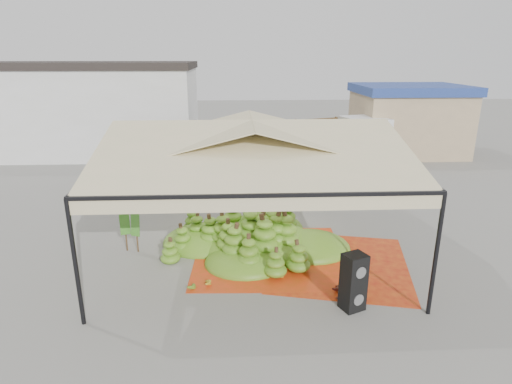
{
  "coord_description": "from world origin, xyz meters",
  "views": [
    {
      "loc": [
        -0.5,
        -12.52,
        5.84
      ],
      "look_at": [
        0.2,
        1.5,
        1.3
      ],
      "focal_mm": 30.0,
      "sensor_mm": 36.0,
      "label": 1
    }
  ],
  "objects_px": {
    "vendor": "(293,173)",
    "truck_left": "(235,148)",
    "speaker_stack": "(353,282)",
    "truck_right": "(326,138)",
    "banana_heap": "(259,227)"
  },
  "relations": [
    {
      "from": "banana_heap",
      "to": "truck_left",
      "type": "relative_size",
      "value": 0.81
    },
    {
      "from": "vendor",
      "to": "truck_left",
      "type": "relative_size",
      "value": 0.24
    },
    {
      "from": "speaker_stack",
      "to": "truck_right",
      "type": "distance_m",
      "value": 13.81
    },
    {
      "from": "truck_left",
      "to": "speaker_stack",
      "type": "bearing_deg",
      "value": -80.11
    },
    {
      "from": "speaker_stack",
      "to": "truck_right",
      "type": "bearing_deg",
      "value": 57.39
    },
    {
      "from": "banana_heap",
      "to": "truck_right",
      "type": "xyz_separation_m",
      "value": [
        4.17,
        10.0,
        0.89
      ]
    },
    {
      "from": "banana_heap",
      "to": "truck_right",
      "type": "height_order",
      "value": "truck_right"
    },
    {
      "from": "speaker_stack",
      "to": "truck_right",
      "type": "relative_size",
      "value": 0.18
    },
    {
      "from": "banana_heap",
      "to": "vendor",
      "type": "xyz_separation_m",
      "value": [
        1.78,
        5.31,
        0.27
      ]
    },
    {
      "from": "speaker_stack",
      "to": "vendor",
      "type": "height_order",
      "value": "vendor"
    },
    {
      "from": "speaker_stack",
      "to": "truck_right",
      "type": "xyz_separation_m",
      "value": [
        2.15,
        13.61,
        0.84
      ]
    },
    {
      "from": "truck_left",
      "to": "truck_right",
      "type": "bearing_deg",
      "value": 22.51
    },
    {
      "from": "vendor",
      "to": "truck_right",
      "type": "xyz_separation_m",
      "value": [
        2.39,
        4.69,
        0.62
      ]
    },
    {
      "from": "speaker_stack",
      "to": "vendor",
      "type": "relative_size",
      "value": 0.76
    },
    {
      "from": "speaker_stack",
      "to": "vendor",
      "type": "xyz_separation_m",
      "value": [
        -0.24,
        8.92,
        0.22
      ]
    }
  ]
}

